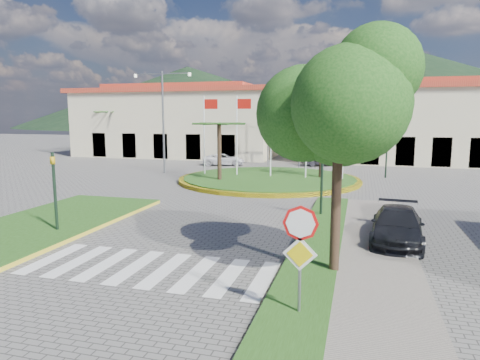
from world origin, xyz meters
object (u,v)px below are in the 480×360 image
(roundabout_island, at_px, (269,179))
(deciduous_tree, at_px, (340,94))
(car_dark_a, at_px, (238,154))
(car_side_right, at_px, (397,226))
(stop_sign, at_px, (300,243))
(car_dark_b, at_px, (322,159))
(white_van, at_px, (224,159))

(roundabout_island, relative_size, deciduous_tree, 1.87)
(roundabout_island, distance_m, car_dark_a, 14.83)
(car_dark_a, height_order, car_side_right, car_side_right)
(stop_sign, distance_m, car_side_right, 7.43)
(stop_sign, relative_size, deciduous_tree, 0.39)
(car_dark_b, bearing_deg, deciduous_tree, 161.18)
(deciduous_tree, xyz_separation_m, car_dark_a, (-11.62, 30.50, -4.59))
(roundabout_island, relative_size, car_dark_b, 3.42)
(roundabout_island, height_order, deciduous_tree, deciduous_tree)
(deciduous_tree, distance_m, white_van, 28.30)
(roundabout_island, bearing_deg, deciduous_tree, -72.09)
(white_van, bearing_deg, roundabout_island, -160.29)
(stop_sign, height_order, car_side_right, stop_sign)
(car_dark_a, xyz_separation_m, car_side_right, (13.62, -26.67, 0.05))
(white_van, xyz_separation_m, car_side_right, (13.56, -21.59, 0.10))
(deciduous_tree, height_order, white_van, deciduous_tree)
(roundabout_island, distance_m, car_dark_b, 10.76)
(stop_sign, bearing_deg, white_van, 111.06)
(roundabout_island, relative_size, white_van, 3.28)
(car_dark_a, bearing_deg, stop_sign, -157.23)
(car_dark_a, bearing_deg, roundabout_island, -151.02)
(car_side_right, bearing_deg, roundabout_island, 124.11)
(deciduous_tree, relative_size, white_van, 1.76)
(white_van, distance_m, car_dark_b, 9.07)
(stop_sign, distance_m, car_dark_b, 30.51)
(roundabout_island, height_order, car_side_right, roundabout_island)
(car_dark_b, bearing_deg, stop_sign, 159.49)
(deciduous_tree, bearing_deg, roundabout_island, 107.91)
(car_side_right, bearing_deg, car_dark_a, 121.53)
(roundabout_island, relative_size, car_side_right, 2.91)
(white_van, bearing_deg, stop_sign, -175.00)
(stop_sign, xyz_separation_m, car_dark_a, (-11.02, 33.54, -1.21))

